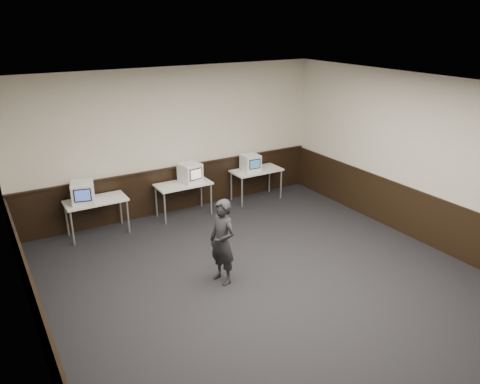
# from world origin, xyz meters

# --- Properties ---
(floor) EXTENTS (8.00, 8.00, 0.00)m
(floor) POSITION_xyz_m (0.00, 0.00, 0.00)
(floor) COLOR black
(floor) RESTS_ON ground
(ceiling) EXTENTS (8.00, 8.00, 0.00)m
(ceiling) POSITION_xyz_m (0.00, 0.00, 3.20)
(ceiling) COLOR white
(ceiling) RESTS_ON back_wall
(back_wall) EXTENTS (7.00, 0.00, 7.00)m
(back_wall) POSITION_xyz_m (0.00, 4.00, 1.60)
(back_wall) COLOR beige
(back_wall) RESTS_ON ground
(left_wall) EXTENTS (0.00, 8.00, 8.00)m
(left_wall) POSITION_xyz_m (-3.50, 0.00, 1.60)
(left_wall) COLOR beige
(left_wall) RESTS_ON ground
(right_wall) EXTENTS (0.00, 8.00, 8.00)m
(right_wall) POSITION_xyz_m (3.50, 0.00, 1.60)
(right_wall) COLOR beige
(right_wall) RESTS_ON ground
(wainscot_back) EXTENTS (6.98, 0.04, 1.00)m
(wainscot_back) POSITION_xyz_m (0.00, 3.98, 0.50)
(wainscot_back) COLOR black
(wainscot_back) RESTS_ON back_wall
(wainscot_left) EXTENTS (0.04, 7.98, 1.00)m
(wainscot_left) POSITION_xyz_m (-3.48, 0.00, 0.50)
(wainscot_left) COLOR black
(wainscot_left) RESTS_ON left_wall
(wainscot_right) EXTENTS (0.04, 7.98, 1.00)m
(wainscot_right) POSITION_xyz_m (3.48, 0.00, 0.50)
(wainscot_right) COLOR black
(wainscot_right) RESTS_ON right_wall
(wainscot_rail) EXTENTS (6.98, 0.06, 0.04)m
(wainscot_rail) POSITION_xyz_m (0.00, 3.96, 1.02)
(wainscot_rail) COLOR black
(wainscot_rail) RESTS_ON wainscot_back
(desk_left) EXTENTS (1.20, 0.60, 0.75)m
(desk_left) POSITION_xyz_m (-1.90, 3.60, 0.68)
(desk_left) COLOR silver
(desk_left) RESTS_ON ground
(desk_center) EXTENTS (1.20, 0.60, 0.75)m
(desk_center) POSITION_xyz_m (0.00, 3.60, 0.68)
(desk_center) COLOR silver
(desk_center) RESTS_ON ground
(desk_right) EXTENTS (1.20, 0.60, 0.75)m
(desk_right) POSITION_xyz_m (1.90, 3.60, 0.68)
(desk_right) COLOR silver
(desk_right) RESTS_ON ground
(emac_left) EXTENTS (0.52, 0.54, 0.43)m
(emac_left) POSITION_xyz_m (-2.13, 3.56, 0.96)
(emac_left) COLOR white
(emac_left) RESTS_ON desk_left
(emac_center) EXTENTS (0.48, 0.50, 0.42)m
(emac_center) POSITION_xyz_m (0.19, 3.62, 0.96)
(emac_center) COLOR white
(emac_center) RESTS_ON desk_center
(emac_right) EXTENTS (0.41, 0.43, 0.39)m
(emac_right) POSITION_xyz_m (1.74, 3.62, 0.94)
(emac_right) COLOR white
(emac_right) RESTS_ON desk_right
(person) EXTENTS (0.45, 0.59, 1.45)m
(person) POSITION_xyz_m (-0.59, 0.73, 0.73)
(person) COLOR black
(person) RESTS_ON ground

